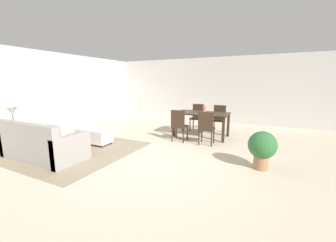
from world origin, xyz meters
The scene contains 15 objects.
ground_plane centered at (0.00, 0.00, 0.00)m, with size 10.80×10.80×0.00m, color beige.
wall_back centered at (0.00, 5.00, 1.35)m, with size 9.00×0.12×2.70m, color beige.
wall_left centered at (-4.50, 0.50, 1.35)m, with size 0.12×11.00×2.70m, color beige.
area_rug centered at (-2.06, -0.38, 0.00)m, with size 3.00×2.80×0.01m, color gray.
couch centered at (-2.17, -1.06, 0.30)m, with size 1.93×0.89×0.86m.
ottoman_table centered at (-1.94, 0.26, 0.23)m, with size 0.94×0.45×0.41m.
side_table centered at (-3.43, -0.94, 0.44)m, with size 0.40×0.40×0.56m.
table_lamp centered at (-3.43, -0.94, 0.97)m, with size 0.26×0.26×0.53m.
dining_table centered at (0.46, 2.34, 0.66)m, with size 1.63×0.86×0.76m.
dining_chair_near_left centered at (0.05, 1.50, 0.52)m, with size 0.41×0.41×0.92m.
dining_chair_near_right centered at (0.85, 1.50, 0.52)m, with size 0.43×0.43×0.92m.
dining_chair_far_left centered at (0.06, 3.13, 0.52)m, with size 0.40×0.40×0.92m.
dining_chair_far_right centered at (0.83, 3.10, 0.52)m, with size 0.41×0.41×0.92m.
vase_centerpiece centered at (0.53, 2.37, 0.86)m, with size 0.11×0.11×0.21m, color #B26659.
potted_plant centered at (2.26, 0.46, 0.45)m, with size 0.54×0.54×0.76m.
Camera 1 is at (2.31, -3.78, 1.68)m, focal length 22.02 mm.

